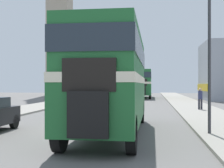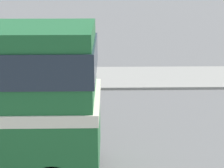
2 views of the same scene
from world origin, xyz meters
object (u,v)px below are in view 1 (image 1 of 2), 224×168
at_px(pedestrian_walking, 200,97).
at_px(bus_distant, 143,82).
at_px(street_lamp, 209,34).
at_px(double_decker_bus, 112,75).

bearing_deg(pedestrian_walking, bus_distant, 102.62).
bearing_deg(street_lamp, bus_distant, 96.12).
height_order(bus_distant, pedestrian_walking, bus_distant).
height_order(double_decker_bus, bus_distant, bus_distant).
bearing_deg(street_lamp, pedestrian_walking, 83.29).
bearing_deg(bus_distant, double_decker_bus, -90.26).
relative_size(double_decker_bus, pedestrian_walking, 5.92).
height_order(bus_distant, street_lamp, street_lamp).
height_order(double_decker_bus, street_lamp, street_lamp).
relative_size(bus_distant, street_lamp, 1.86).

